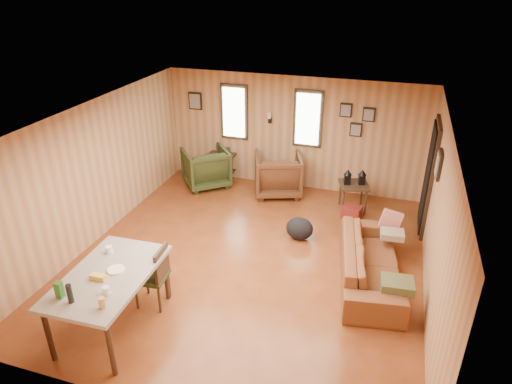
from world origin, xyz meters
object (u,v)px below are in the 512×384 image
sofa (372,257)px  recliner_brown (278,172)px  dining_table (107,280)px  end_table (224,160)px  recliner_green (206,166)px  side_table (354,183)px

sofa → recliner_brown: (-2.13, 2.48, 0.06)m
sofa → dining_table: (-3.15, -2.07, 0.34)m
recliner_brown → end_table: size_ratio=1.28×
recliner_green → dining_table: size_ratio=0.55×
recliner_green → side_table: (3.19, -0.17, 0.12)m
recliner_brown → end_table: recliner_brown is taller
recliner_brown → dining_table: bearing=58.0°
recliner_brown → recliner_green: bearing=-16.3°
recliner_brown → side_table: size_ratio=1.12×
side_table → dining_table: bearing=-121.3°
sofa → dining_table: dining_table is taller
end_table → recliner_green: bearing=-112.1°
dining_table → side_table: bearing=56.9°
sofa → dining_table: size_ratio=1.29×
recliner_brown → recliner_green: (-1.60, -0.09, -0.02)m
sofa → recliner_brown: bearing=32.0°
recliner_brown → end_table: (-1.38, 0.44, -0.06)m
dining_table → recliner_brown: bearing=75.6°
end_table → side_table: side_table is taller
recliner_brown → side_table: 1.62m
recliner_brown → recliner_green: recliner_brown is taller
recliner_green → side_table: 3.20m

